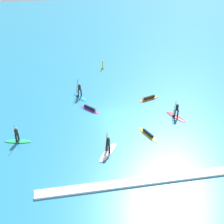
{
  "coord_description": "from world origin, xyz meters",
  "views": [
    {
      "loc": [
        -4.97,
        -28.37,
        18.39
      ],
      "look_at": [
        0.0,
        0.0,
        0.5
      ],
      "focal_mm": 49.61,
      "sensor_mm": 36.0,
      "label": 1
    }
  ],
  "objects_px": {
    "surfer_on_green_board": "(17,138)",
    "surfer_on_blue_board": "(80,93)",
    "surfer_on_purple_board": "(90,109)",
    "surfer_on_orange_board": "(149,98)",
    "surfer_on_yellow_board": "(148,134)",
    "marker_buoy": "(103,67)",
    "surfer_on_red_board": "(176,113)",
    "surfer_on_white_board": "(108,149)"
  },
  "relations": [
    {
      "from": "surfer_on_purple_board",
      "to": "marker_buoy",
      "type": "xyz_separation_m",
      "value": [
        3.11,
        11.14,
        0.06
      ]
    },
    {
      "from": "surfer_on_purple_board",
      "to": "surfer_on_white_board",
      "type": "distance_m",
      "value": 7.92
    },
    {
      "from": "surfer_on_yellow_board",
      "to": "surfer_on_white_board",
      "type": "bearing_deg",
      "value": 92.99
    },
    {
      "from": "surfer_on_purple_board",
      "to": "surfer_on_green_board",
      "type": "height_order",
      "value": "surfer_on_green_board"
    },
    {
      "from": "marker_buoy",
      "to": "surfer_on_yellow_board",
      "type": "bearing_deg",
      "value": -83.03
    },
    {
      "from": "surfer_on_yellow_board",
      "to": "surfer_on_white_board",
      "type": "xyz_separation_m",
      "value": [
        -4.38,
        -2.05,
        0.29
      ]
    },
    {
      "from": "surfer_on_red_board",
      "to": "surfer_on_green_board",
      "type": "bearing_deg",
      "value": 67.44
    },
    {
      "from": "surfer_on_green_board",
      "to": "marker_buoy",
      "type": "height_order",
      "value": "surfer_on_green_board"
    },
    {
      "from": "surfer_on_green_board",
      "to": "surfer_on_blue_board",
      "type": "bearing_deg",
      "value": 61.17
    },
    {
      "from": "surfer_on_red_board",
      "to": "surfer_on_purple_board",
      "type": "xyz_separation_m",
      "value": [
        -9.13,
        3.14,
        -0.32
      ]
    },
    {
      "from": "surfer_on_blue_board",
      "to": "surfer_on_green_board",
      "type": "height_order",
      "value": "surfer_on_blue_board"
    },
    {
      "from": "surfer_on_purple_board",
      "to": "surfer_on_orange_board",
      "type": "distance_m",
      "value": 7.35
    },
    {
      "from": "surfer_on_yellow_board",
      "to": "surfer_on_purple_board",
      "type": "bearing_deg",
      "value": 19.62
    },
    {
      "from": "surfer_on_yellow_board",
      "to": "surfer_on_white_board",
      "type": "relative_size",
      "value": 0.98
    },
    {
      "from": "surfer_on_purple_board",
      "to": "surfer_on_green_board",
      "type": "xyz_separation_m",
      "value": [
        -7.61,
        -4.73,
        0.29
      ]
    },
    {
      "from": "surfer_on_blue_board",
      "to": "surfer_on_green_board",
      "type": "relative_size",
      "value": 0.97
    },
    {
      "from": "surfer_on_yellow_board",
      "to": "surfer_on_green_board",
      "type": "relative_size",
      "value": 1.11
    },
    {
      "from": "surfer_on_orange_board",
      "to": "surfer_on_green_board",
      "type": "xyz_separation_m",
      "value": [
        -14.86,
        -5.9,
        0.29
      ]
    },
    {
      "from": "surfer_on_white_board",
      "to": "marker_buoy",
      "type": "height_order",
      "value": "surfer_on_white_board"
    },
    {
      "from": "surfer_on_blue_board",
      "to": "surfer_on_orange_board",
      "type": "height_order",
      "value": "surfer_on_blue_board"
    },
    {
      "from": "surfer_on_purple_board",
      "to": "marker_buoy",
      "type": "distance_m",
      "value": 11.57
    },
    {
      "from": "surfer_on_red_board",
      "to": "surfer_on_orange_board",
      "type": "relative_size",
      "value": 0.98
    },
    {
      "from": "surfer_on_blue_board",
      "to": "surfer_on_yellow_board",
      "type": "height_order",
      "value": "surfer_on_blue_board"
    },
    {
      "from": "surfer_on_blue_board",
      "to": "surfer_on_orange_board",
      "type": "distance_m",
      "value": 8.38
    },
    {
      "from": "surfer_on_blue_board",
      "to": "surfer_on_white_board",
      "type": "relative_size",
      "value": 0.86
    },
    {
      "from": "surfer_on_white_board",
      "to": "surfer_on_yellow_board",
      "type": "bearing_deg",
      "value": -28.54
    },
    {
      "from": "surfer_on_yellow_board",
      "to": "marker_buoy",
      "type": "xyz_separation_m",
      "value": [
        -2.08,
        16.97,
        0.08
      ]
    },
    {
      "from": "surfer_on_yellow_board",
      "to": "surfer_on_green_board",
      "type": "distance_m",
      "value": 12.85
    },
    {
      "from": "surfer_on_red_board",
      "to": "surfer_on_white_board",
      "type": "height_order",
      "value": "surfer_on_white_board"
    },
    {
      "from": "surfer_on_purple_board",
      "to": "marker_buoy",
      "type": "relative_size",
      "value": 1.83
    },
    {
      "from": "surfer_on_red_board",
      "to": "surfer_on_white_board",
      "type": "xyz_separation_m",
      "value": [
        -8.32,
        -4.74,
        -0.06
      ]
    },
    {
      "from": "surfer_on_purple_board",
      "to": "surfer_on_orange_board",
      "type": "height_order",
      "value": "surfer_on_orange_board"
    },
    {
      "from": "surfer_on_green_board",
      "to": "surfer_on_red_board",
      "type": "bearing_deg",
      "value": 16.94
    },
    {
      "from": "surfer_on_yellow_board",
      "to": "surfer_on_orange_board",
      "type": "bearing_deg",
      "value": -38.44
    },
    {
      "from": "surfer_on_red_board",
      "to": "surfer_on_orange_board",
      "type": "height_order",
      "value": "surfer_on_red_board"
    },
    {
      "from": "surfer_on_purple_board",
      "to": "surfer_on_white_board",
      "type": "height_order",
      "value": "surfer_on_white_board"
    },
    {
      "from": "surfer_on_purple_board",
      "to": "surfer_on_green_board",
      "type": "relative_size",
      "value": 0.91
    },
    {
      "from": "surfer_on_red_board",
      "to": "surfer_on_white_board",
      "type": "bearing_deg",
      "value": 91.67
    },
    {
      "from": "surfer_on_purple_board",
      "to": "surfer_on_yellow_board",
      "type": "bearing_deg",
      "value": 0.37
    },
    {
      "from": "surfer_on_red_board",
      "to": "surfer_on_blue_board",
      "type": "height_order",
      "value": "surfer_on_blue_board"
    },
    {
      "from": "marker_buoy",
      "to": "surfer_on_blue_board",
      "type": "bearing_deg",
      "value": -116.66
    },
    {
      "from": "surfer_on_orange_board",
      "to": "surfer_on_purple_board",
      "type": "bearing_deg",
      "value": -9.38
    }
  ]
}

